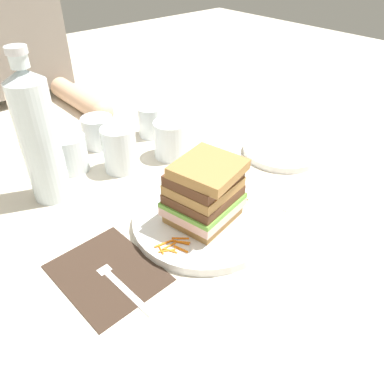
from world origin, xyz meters
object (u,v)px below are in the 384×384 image
at_px(water_bottle, 39,136).
at_px(empty_tumbler_3, 151,122).
at_px(empty_tumbler_1, 120,149).
at_px(napkin_dark, 107,273).
at_px(knife, 253,189).
at_px(main_plate, 203,221).
at_px(empty_tumbler_0, 71,154).
at_px(sandwich, 204,192).
at_px(juice_glass, 171,141).
at_px(side_plate, 281,151).
at_px(fork, 115,279).
at_px(empty_tumbler_2, 98,132).

height_order(water_bottle, empty_tumbler_3, water_bottle).
xyz_separation_m(empty_tumbler_1, empty_tumbler_3, (0.15, 0.09, -0.01)).
relative_size(napkin_dark, knife, 0.85).
height_order(main_plate, empty_tumbler_0, empty_tumbler_0).
bearing_deg(sandwich, empty_tumbler_3, 68.22).
relative_size(juice_glass, empty_tumbler_0, 1.06).
xyz_separation_m(knife, empty_tumbler_0, (-0.24, 0.31, 0.04)).
distance_m(juice_glass, water_bottle, 0.29).
bearing_deg(empty_tumbler_0, juice_glass, -25.14).
height_order(sandwich, juice_glass, sandwich).
bearing_deg(side_plate, fork, -171.33).
xyz_separation_m(fork, juice_glass, (0.30, 0.24, 0.03)).
bearing_deg(water_bottle, knife, -38.24).
distance_m(empty_tumbler_0, empty_tumbler_1, 0.11).
distance_m(water_bottle, empty_tumbler_2, 0.24).
relative_size(napkin_dark, empty_tumbler_2, 2.28).
bearing_deg(empty_tumbler_2, side_plate, -46.86).
bearing_deg(empty_tumbler_3, side_plate, -58.34).
bearing_deg(juice_glass, empty_tumbler_0, 154.86).
xyz_separation_m(juice_glass, empty_tumbler_1, (-0.12, 0.03, 0.01)).
height_order(sandwich, empty_tumbler_1, sandwich).
bearing_deg(fork, napkin_dark, 93.18).
height_order(empty_tumbler_0, empty_tumbler_3, empty_tumbler_0).
xyz_separation_m(sandwich, empty_tumbler_0, (-0.09, 0.33, -0.03)).
distance_m(empty_tumbler_3, side_plate, 0.33).
height_order(empty_tumbler_2, empty_tumbler_3, empty_tumbler_3).
xyz_separation_m(empty_tumbler_0, empty_tumbler_3, (0.23, 0.02, -0.00)).
height_order(napkin_dark, side_plate, side_plate).
bearing_deg(side_plate, water_bottle, 157.50).
bearing_deg(empty_tumbler_2, empty_tumbler_0, -149.36).
bearing_deg(water_bottle, empty_tumbler_1, -1.92).
bearing_deg(water_bottle, sandwich, -58.14).
bearing_deg(sandwich, fork, -177.20).
relative_size(knife, juice_glass, 2.37).
relative_size(juice_glass, water_bottle, 0.29).
bearing_deg(juice_glass, side_plate, -39.78).
bearing_deg(side_plate, empty_tumbler_0, 146.95).
bearing_deg(knife, napkin_dark, -179.68).
xyz_separation_m(fork, empty_tumbler_1, (0.18, 0.27, 0.04)).
xyz_separation_m(main_plate, empty_tumbler_3, (0.14, 0.35, 0.03)).
bearing_deg(napkin_dark, empty_tumbler_3, 45.31).
relative_size(fork, empty_tumbler_2, 2.24).
bearing_deg(fork, side_plate, 8.67).
bearing_deg(side_plate, napkin_dark, -173.84).
bearing_deg(water_bottle, side_plate, -22.50).
xyz_separation_m(napkin_dark, knife, (0.35, 0.00, 0.00)).
bearing_deg(main_plate, sandwich, -64.30).
xyz_separation_m(empty_tumbler_3, side_plate, (0.17, -0.28, -0.03)).
height_order(knife, empty_tumbler_1, empty_tumbler_1).
distance_m(main_plate, fork, 0.19).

